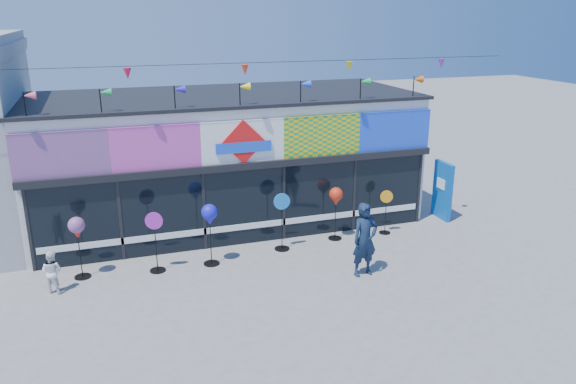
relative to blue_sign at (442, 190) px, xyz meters
name	(u,v)px	position (x,y,z in m)	size (l,w,h in m)	color
ground	(281,295)	(-6.74, -3.46, -0.96)	(80.00, 80.00, 0.00)	slate
kite_shop	(225,157)	(-6.74, 2.49, 1.09)	(16.00, 5.70, 5.31)	silver
blue_sign	(442,190)	(0.00, 0.00, 0.00)	(0.17, 0.96, 1.91)	#0B53AA
spinner_0	(77,230)	(-11.32, -0.88, 0.37)	(0.42, 0.42, 1.66)	black
spinner_1	(155,240)	(-9.43, -1.12, -0.09)	(0.46, 0.42, 1.66)	black
spinner_2	(210,217)	(-7.99, -1.15, 0.42)	(0.44, 0.44, 1.73)	black
spinner_3	(282,220)	(-5.85, -0.81, -0.06)	(0.48, 0.43, 1.70)	black
spinner_4	(336,198)	(-4.08, -0.56, 0.34)	(0.41, 0.41, 1.63)	black
spinner_5	(386,211)	(-2.42, -0.63, -0.23)	(0.38, 0.35, 1.39)	black
adult_man	(365,240)	(-4.33, -3.05, 0.02)	(0.72, 0.47, 1.96)	#122139
child	(52,272)	(-11.97, -1.49, -0.42)	(0.53, 0.30, 1.08)	white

